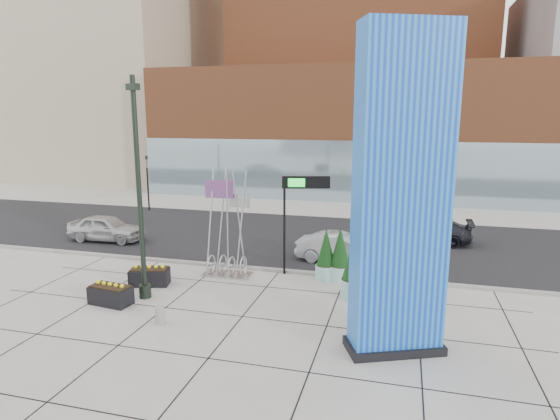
% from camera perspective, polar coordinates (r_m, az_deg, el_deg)
% --- Properties ---
extents(ground, '(160.00, 160.00, 0.00)m').
position_cam_1_polar(ground, '(18.15, -6.57, -11.19)').
color(ground, '#9E9991').
rests_on(ground, ground).
extents(street_asphalt, '(80.00, 12.00, 0.02)m').
position_cam_1_polar(street_asphalt, '(27.21, 1.12, -3.35)').
color(street_asphalt, black).
rests_on(street_asphalt, ground).
extents(curb_edge, '(80.00, 0.30, 0.12)m').
position_cam_1_polar(curb_edge, '(21.65, -2.69, -7.15)').
color(curb_edge, gray).
rests_on(curb_edge, ground).
extents(tower_podium, '(34.00, 10.00, 11.00)m').
position_cam_1_polar(tower_podium, '(42.90, 7.97, 9.39)').
color(tower_podium, '#964E2B').
rests_on(tower_podium, ground).
extents(tower_glass_front, '(34.00, 0.60, 5.00)m').
position_cam_1_polar(tower_glass_front, '(38.37, 6.96, 4.69)').
color(tower_glass_front, '#8CA5B2').
rests_on(tower_glass_front, ground).
extents(building_beige_left, '(18.00, 20.00, 34.00)m').
position_cam_1_polar(building_beige_left, '(59.96, -19.15, 20.49)').
color(building_beige_left, tan).
rests_on(building_beige_left, ground).
extents(blue_pylon, '(3.10, 2.27, 9.46)m').
position_cam_1_polar(blue_pylon, '(13.68, 14.55, 1.01)').
color(blue_pylon, '#0C3AC2').
rests_on(blue_pylon, ground).
extents(lamp_post, '(0.57, 0.46, 8.38)m').
position_cam_1_polar(lamp_post, '(18.32, -16.67, -0.15)').
color(lamp_post, black).
rests_on(lamp_post, ground).
extents(public_art_sculpture, '(2.11, 1.07, 4.80)m').
position_cam_1_polar(public_art_sculpture, '(20.75, -6.46, -4.58)').
color(public_art_sculpture, silver).
rests_on(public_art_sculpture, ground).
extents(concrete_bollard, '(0.32, 0.32, 0.62)m').
position_cam_1_polar(concrete_bollard, '(16.74, -14.42, -12.33)').
color(concrete_bollard, gray).
rests_on(concrete_bollard, ground).
extents(overhead_street_sign, '(2.05, 0.70, 4.39)m').
position_cam_1_polar(overhead_street_sign, '(20.05, 2.62, 2.29)').
color(overhead_street_sign, black).
rests_on(overhead_street_sign, ground).
extents(round_planter_east, '(1.06, 1.06, 2.64)m').
position_cam_1_polar(round_planter_east, '(18.34, 9.07, -6.84)').
color(round_planter_east, '#99CECA').
rests_on(round_planter_east, ground).
extents(round_planter_mid, '(0.90, 0.90, 2.25)m').
position_cam_1_polar(round_planter_mid, '(20.27, 5.63, -5.52)').
color(round_planter_mid, '#99CECA').
rests_on(round_planter_mid, ground).
extents(round_planter_west, '(0.94, 0.94, 2.35)m').
position_cam_1_polar(round_planter_west, '(20.17, 7.32, -5.51)').
color(round_planter_west, '#99CECA').
rests_on(round_planter_west, ground).
extents(box_planter_north, '(1.73, 1.16, 0.87)m').
position_cam_1_polar(box_planter_north, '(20.44, -15.62, -7.71)').
color(box_planter_north, black).
rests_on(box_planter_north, ground).
extents(box_planter_south, '(1.66, 0.98, 0.86)m').
position_cam_1_polar(box_planter_south, '(18.90, -19.95, -9.59)').
color(box_planter_south, black).
rests_on(box_planter_south, ground).
extents(car_white_west, '(4.33, 1.87, 1.46)m').
position_cam_1_polar(car_white_west, '(28.11, -20.42, -2.10)').
color(car_white_west, silver).
rests_on(car_white_west, ground).
extents(car_silver_mid, '(4.33, 1.84, 1.39)m').
position_cam_1_polar(car_silver_mid, '(22.73, 7.40, -4.65)').
color(car_silver_mid, '#A2A5AA').
rests_on(car_silver_mid, ground).
extents(car_dark_east, '(4.79, 2.02, 1.38)m').
position_cam_1_polar(car_dark_east, '(27.17, 17.46, -2.43)').
color(car_dark_east, black).
rests_on(car_dark_east, ground).
extents(traffic_signal, '(0.15, 0.18, 4.10)m').
position_cam_1_polar(traffic_signal, '(35.89, -15.84, 3.55)').
color(traffic_signal, black).
rests_on(traffic_signal, ground).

